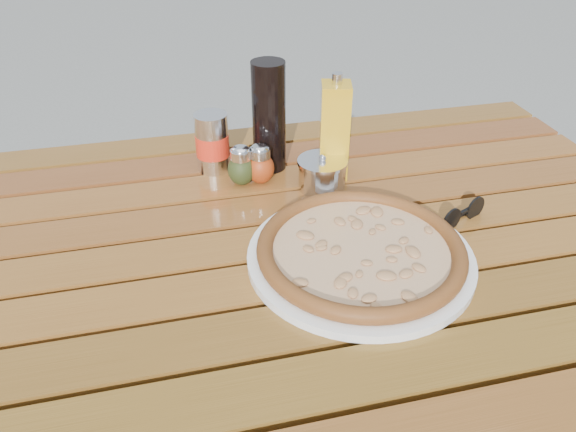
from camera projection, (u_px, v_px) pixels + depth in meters
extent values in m
cube|color=#34200C|center=(474.00, 242.00, 1.61)|extent=(0.06, 0.06, 0.70)
cube|color=#3B1B0D|center=(291.00, 260.00, 0.98)|extent=(1.36, 0.86, 0.04)
cube|color=#4F310E|center=(347.00, 383.00, 0.71)|extent=(1.40, 0.09, 0.03)
cube|color=#4E2D0D|center=(325.00, 327.00, 0.79)|extent=(1.40, 0.09, 0.03)
cube|color=#5C3210|center=(306.00, 282.00, 0.88)|extent=(1.40, 0.09, 0.03)
cube|color=#5A3110|center=(291.00, 244.00, 0.96)|extent=(1.40, 0.09, 0.03)
cube|color=#552B0F|center=(278.00, 213.00, 1.04)|extent=(1.40, 0.09, 0.03)
cube|color=#5B2F10|center=(267.00, 186.00, 1.12)|extent=(1.40, 0.09, 0.03)
cube|color=#51250E|center=(257.00, 162.00, 1.20)|extent=(1.40, 0.09, 0.03)
cube|color=#502E0E|center=(249.00, 142.00, 1.29)|extent=(1.40, 0.09, 0.03)
cylinder|color=white|center=(360.00, 257.00, 0.89)|extent=(0.42, 0.42, 0.01)
cylinder|color=beige|center=(361.00, 251.00, 0.89)|extent=(0.37, 0.37, 0.01)
torus|color=black|center=(361.00, 249.00, 0.88)|extent=(0.39, 0.39, 0.03)
ellipsoid|color=#B13D14|center=(260.00, 168.00, 1.09)|extent=(0.07, 0.07, 0.06)
cylinder|color=silver|center=(260.00, 153.00, 1.07)|extent=(0.05, 0.05, 0.02)
ellipsoid|color=silver|center=(260.00, 149.00, 1.07)|extent=(0.05, 0.05, 0.02)
ellipsoid|color=#343F19|center=(242.00, 170.00, 1.08)|extent=(0.07, 0.07, 0.06)
cylinder|color=silver|center=(241.00, 154.00, 1.07)|extent=(0.05, 0.05, 0.02)
ellipsoid|color=silver|center=(241.00, 150.00, 1.06)|extent=(0.04, 0.04, 0.02)
cylinder|color=black|center=(269.00, 117.00, 1.10)|extent=(0.09, 0.09, 0.22)
cylinder|color=silver|center=(212.00, 142.00, 1.12)|extent=(0.08, 0.08, 0.12)
cylinder|color=red|center=(213.00, 145.00, 1.12)|extent=(0.08, 0.08, 0.04)
cube|color=gold|center=(334.00, 131.00, 1.08)|extent=(0.07, 0.07, 0.19)
cylinder|color=silver|center=(337.00, 78.00, 1.02)|extent=(0.02, 0.02, 0.02)
cylinder|color=silver|center=(322.00, 175.00, 1.07)|extent=(0.10, 0.10, 0.05)
cylinder|color=white|center=(323.00, 162.00, 1.06)|extent=(0.11, 0.11, 0.01)
sphere|color=silver|center=(323.00, 158.00, 1.05)|extent=(0.02, 0.02, 0.01)
cylinder|color=black|center=(452.00, 220.00, 0.96)|extent=(0.04, 0.02, 0.04)
cylinder|color=black|center=(475.00, 208.00, 0.99)|extent=(0.04, 0.02, 0.04)
cube|color=black|center=(464.00, 212.00, 0.97)|extent=(0.02, 0.01, 0.00)
cube|color=black|center=(453.00, 219.00, 0.99)|extent=(0.08, 0.04, 0.00)
cube|color=black|center=(458.00, 214.00, 1.00)|extent=(0.08, 0.04, 0.00)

